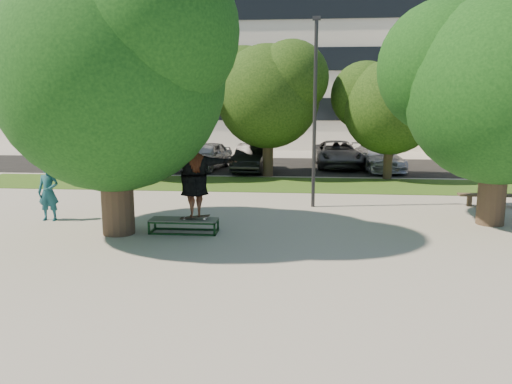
# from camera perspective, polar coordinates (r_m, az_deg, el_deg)

# --- Properties ---
(ground) EXTENTS (120.00, 120.00, 0.00)m
(ground) POSITION_cam_1_polar(r_m,az_deg,el_deg) (11.98, 2.15, -6.45)
(ground) COLOR gray
(ground) RESTS_ON ground
(grass_strip) EXTENTS (30.00, 4.00, 0.02)m
(grass_strip) POSITION_cam_1_polar(r_m,az_deg,el_deg) (21.25, 6.28, 0.82)
(grass_strip) COLOR #294D16
(grass_strip) RESTS_ON ground
(asphalt_strip) EXTENTS (40.00, 8.00, 0.01)m
(asphalt_strip) POSITION_cam_1_polar(r_m,az_deg,el_deg) (27.69, 4.00, 3.00)
(asphalt_strip) COLOR black
(asphalt_strip) RESTS_ON ground
(tree_left) EXTENTS (6.96, 5.95, 7.12)m
(tree_left) POSITION_cam_1_polar(r_m,az_deg,el_deg) (13.53, -16.49, 13.97)
(tree_left) COLOR #38281E
(tree_left) RESTS_ON ground
(tree_right) EXTENTS (6.24, 5.33, 6.51)m
(tree_right) POSITION_cam_1_polar(r_m,az_deg,el_deg) (15.51, 25.86, 11.63)
(tree_right) COLOR #38281E
(tree_right) RESTS_ON ground
(bg_tree_left) EXTENTS (5.28, 4.51, 5.77)m
(bg_tree_left) POSITION_cam_1_polar(r_m,az_deg,el_deg) (23.67, -12.59, 10.63)
(bg_tree_left) COLOR #38281E
(bg_tree_left) RESTS_ON ground
(bg_tree_mid) EXTENTS (5.76, 4.92, 6.24)m
(bg_tree_mid) POSITION_cam_1_polar(r_m,az_deg,el_deg) (23.62, 1.23, 11.56)
(bg_tree_mid) COLOR #38281E
(bg_tree_mid) RESTS_ON ground
(bg_tree_right) EXTENTS (5.04, 4.31, 5.43)m
(bg_tree_right) POSITION_cam_1_polar(r_m,az_deg,el_deg) (23.35, 14.95, 9.95)
(bg_tree_right) COLOR #38281E
(bg_tree_right) RESTS_ON ground
(lamppost) EXTENTS (0.25, 0.15, 6.11)m
(lamppost) POSITION_cam_1_polar(r_m,az_deg,el_deg) (16.48, 6.73, 9.12)
(lamppost) COLOR #2D2D30
(lamppost) RESTS_ON ground
(office_building) EXTENTS (30.00, 14.12, 16.00)m
(office_building) POSITION_cam_1_polar(r_m,az_deg,el_deg) (43.77, 1.94, 16.10)
(office_building) COLOR silver
(office_building) RESTS_ON ground
(grind_box) EXTENTS (1.80, 0.60, 0.38)m
(grind_box) POSITION_cam_1_polar(r_m,az_deg,el_deg) (13.48, -8.24, -3.84)
(grind_box) COLOR #113418
(grind_box) RESTS_ON ground
(skater_rig) EXTENTS (2.34, 1.42, 1.93)m
(skater_rig) POSITION_cam_1_polar(r_m,az_deg,el_deg) (13.18, -7.06, 1.14)
(skater_rig) COLOR white
(skater_rig) RESTS_ON grind_box
(bystander) EXTENTS (0.63, 0.42, 1.70)m
(bystander) POSITION_cam_1_polar(r_m,az_deg,el_deg) (15.83, -22.63, -0.01)
(bystander) COLOR #164855
(bystander) RESTS_ON ground
(bench) EXTENTS (2.76, 0.42, 0.42)m
(bench) POSITION_cam_1_polar(r_m,az_deg,el_deg) (18.57, 26.22, -0.44)
(bench) COLOR #4B3E2D
(bench) RESTS_ON ground
(car_silver_a) EXTENTS (2.54, 4.50, 1.45)m
(car_silver_a) POSITION_cam_1_polar(r_m,az_deg,el_deg) (26.24, -5.70, 4.16)
(car_silver_a) COLOR #A8A8AD
(car_silver_a) RESTS_ON asphalt_strip
(car_dark) EXTENTS (1.78, 4.29, 1.38)m
(car_dark) POSITION_cam_1_polar(r_m,az_deg,el_deg) (25.25, -0.46, 3.90)
(car_dark) COLOR black
(car_dark) RESTS_ON asphalt_strip
(car_grey) EXTENTS (2.66, 5.22, 1.41)m
(car_grey) POSITION_cam_1_polar(r_m,az_deg,el_deg) (27.48, 9.25, 4.31)
(car_grey) COLOR #545458
(car_grey) RESTS_ON asphalt_strip
(car_silver_b) EXTENTS (2.63, 4.87, 1.34)m
(car_silver_b) POSITION_cam_1_polar(r_m,az_deg,el_deg) (26.49, 13.75, 3.86)
(car_silver_b) COLOR silver
(car_silver_b) RESTS_ON asphalt_strip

